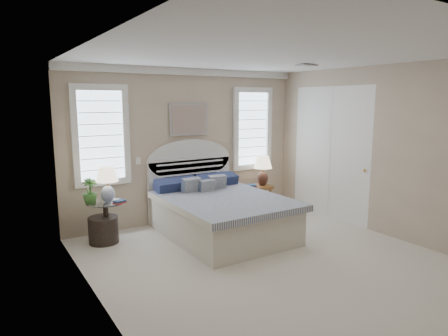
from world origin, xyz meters
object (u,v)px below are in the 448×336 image
Objects in this scene: lamp_left at (107,180)px; lamp_right at (263,167)px; bed at (219,211)px; side_table_left at (106,217)px; nightstand_right at (257,193)px; floor_pot at (104,230)px.

lamp_left reaches higher than lamp_right.
bed is 3.61× the size of side_table_left.
lamp_left reaches higher than side_table_left.
side_table_left is 2.95m from nightstand_right.
floor_pot is at bearing -177.71° from nightstand_right.
side_table_left is at bearing 158.10° from lamp_left.
side_table_left is 0.58m from lamp_left.
lamp_left reaches higher than floor_pot.
bed is 4.29× the size of nightstand_right.
side_table_left reaches higher than nightstand_right.
floor_pot is at bearing -159.27° from side_table_left.
lamp_right is (3.06, 0.08, 0.50)m from side_table_left.
side_table_left is at bearing -178.59° from lamp_right.
nightstand_right is at bearing 2.29° from lamp_left.
bed reaches higher than floor_pot.
lamp_right is (3.02, 0.09, -0.08)m from lamp_left.
bed is 4.17× the size of lamp_left.
lamp_right reaches higher than floor_pot.
lamp_left is at bearing -178.26° from lamp_right.
lamp_left is at bearing -177.71° from nightstand_right.
side_table_left is 3.10m from lamp_right.
lamp_left is (-2.91, -0.12, 0.58)m from nightstand_right.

